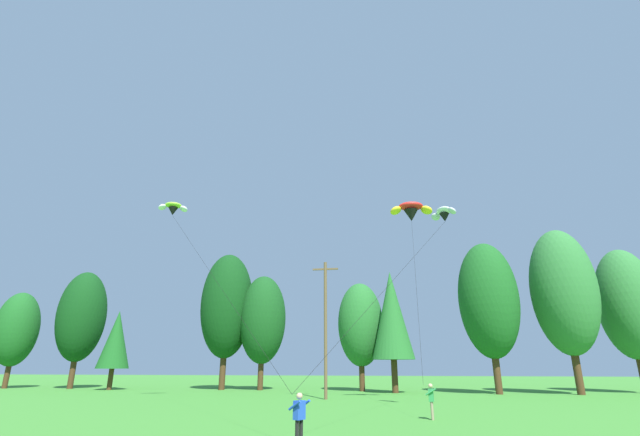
% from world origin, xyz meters
% --- Properties ---
extents(treeline_tree_a, '(4.76, 4.76, 10.98)m').
position_xyz_m(treeline_tree_a, '(-42.53, 51.51, 6.65)').
color(treeline_tree_a, '#472D19').
rests_on(treeline_tree_a, ground_plane).
extents(treeline_tree_b, '(5.41, 5.41, 13.38)m').
position_xyz_m(treeline_tree_b, '(-34.69, 52.12, 8.10)').
color(treeline_tree_b, '#472D19').
rests_on(treeline_tree_b, ground_plane).
extents(treeline_tree_c, '(3.46, 3.46, 8.44)m').
position_xyz_m(treeline_tree_c, '(-28.84, 50.61, 5.28)').
color(treeline_tree_c, '#472D19').
rests_on(treeline_tree_c, ground_plane).
extents(treeline_tree_d, '(5.85, 5.85, 15.02)m').
position_xyz_m(treeline_tree_d, '(-16.81, 52.55, 9.09)').
color(treeline_tree_d, '#472D19').
rests_on(treeline_tree_d, ground_plane).
extents(treeline_tree_e, '(5.12, 5.12, 12.30)m').
position_xyz_m(treeline_tree_e, '(-12.48, 52.55, 7.45)').
color(treeline_tree_e, '#472D19').
rests_on(treeline_tree_e, ground_plane).
extents(treeline_tree_f, '(4.80, 4.80, 11.11)m').
position_xyz_m(treeline_tree_f, '(-1.50, 52.20, 6.73)').
color(treeline_tree_f, '#472D19').
rests_on(treeline_tree_f, ground_plane).
extents(treeline_tree_g, '(4.21, 4.21, 11.84)m').
position_xyz_m(treeline_tree_g, '(1.85, 49.76, 7.42)').
color(treeline_tree_g, '#472D19').
rests_on(treeline_tree_g, ground_plane).
extents(treeline_tree_h, '(5.67, 5.67, 14.34)m').
position_xyz_m(treeline_tree_h, '(11.32, 49.21, 8.68)').
color(treeline_tree_h, '#472D19').
rests_on(treeline_tree_h, ground_plane).
extents(treeline_tree_i, '(6.00, 6.00, 15.54)m').
position_xyz_m(treeline_tree_i, '(18.51, 49.63, 9.41)').
color(treeline_tree_i, '#472D19').
rests_on(treeline_tree_i, ground_plane).
extents(treeline_tree_j, '(5.60, 5.60, 14.06)m').
position_xyz_m(treeline_tree_j, '(25.53, 52.87, 8.51)').
color(treeline_tree_j, '#472D19').
rests_on(treeline_tree_j, ground_plane).
extents(utility_pole, '(2.20, 0.26, 11.01)m').
position_xyz_m(utility_pole, '(-3.64, 40.55, 5.77)').
color(utility_pole, brown).
rests_on(utility_pole, ground_plane).
extents(kite_flyer_near, '(0.74, 0.75, 1.69)m').
position_xyz_m(kite_flyer_near, '(-1.51, 19.34, 1.00)').
color(kite_flyer_near, black).
rests_on(kite_flyer_near, ground_plane).
extents(kite_flyer_mid, '(0.60, 0.63, 1.69)m').
position_xyz_m(kite_flyer_mid, '(3.53, 27.93, 1.00)').
color(kite_flyer_mid, gray).
rests_on(kite_flyer_mid, ground_plane).
extents(parafoil_kite_high_white, '(8.14, 12.96, 10.83)m').
position_xyz_m(parafoil_kite_high_white, '(5.46, 31.52, 11.90)').
color(parafoil_kite_high_white, white).
extents(parafoil_kite_mid_red_yellow, '(3.53, 9.89, 13.34)m').
position_xyz_m(parafoil_kite_mid_red_yellow, '(3.74, 37.19, 14.18)').
color(parafoil_kite_mid_red_yellow, red).
extents(parafoil_kite_far_lime_white, '(15.23, 17.19, 13.95)m').
position_xyz_m(parafoil_kite_far_lime_white, '(-15.79, 35.88, 15.00)').
color(parafoil_kite_far_lime_white, '#93D633').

